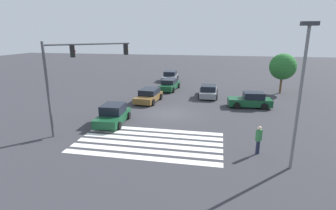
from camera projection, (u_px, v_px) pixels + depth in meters
name	position (u px, v px, depth m)	size (l,w,h in m)	color
ground_plane	(168.00, 114.00, 24.46)	(136.21, 136.21, 0.00)	#333338
crosswalk_markings	(149.00, 142.00, 18.09)	(10.04, 5.35, 0.01)	silver
traffic_signal_mast	(74.00, 68.00, 18.80)	(4.61, 4.61, 6.75)	#47474C
car_0	(170.00, 85.00, 34.69)	(2.31, 4.90, 1.46)	#144728
car_1	(149.00, 96.00, 28.69)	(2.47, 4.50, 1.40)	brown
car_2	(208.00, 91.00, 30.85)	(2.22, 4.61, 1.44)	gray
car_4	(113.00, 115.00, 21.77)	(2.34, 4.30, 1.57)	#144728
car_5	(170.00, 76.00, 41.31)	(2.27, 4.43, 1.52)	gray
car_6	(250.00, 100.00, 26.48)	(4.38, 2.21, 1.56)	#144728
pedestrian	(259.00, 138.00, 16.07)	(0.41, 0.41, 1.82)	#232842
street_light_pole_b	(301.00, 85.00, 13.39)	(0.80, 0.36, 7.82)	slate
tree_corner_a	(283.00, 67.00, 31.99)	(3.19, 3.19, 4.93)	brown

